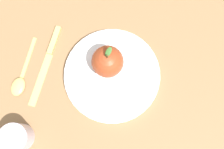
{
  "coord_description": "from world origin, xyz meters",
  "views": [
    {
      "loc": [
        -0.13,
        -0.06,
        0.7
      ],
      "look_at": [
        0.01,
        -0.02,
        0.02
      ],
      "focal_mm": 44.73,
      "sensor_mm": 36.0,
      "label": 1
    }
  ],
  "objects_px": {
    "dinner_plate": "(112,75)",
    "knife": "(48,58)",
    "cup": "(16,138)",
    "spoon": "(20,81)",
    "apple": "(107,61)"
  },
  "relations": [
    {
      "from": "dinner_plate",
      "to": "spoon",
      "type": "xyz_separation_m",
      "value": [
        -0.08,
        0.22,
        -0.0
      ]
    },
    {
      "from": "apple",
      "to": "knife",
      "type": "height_order",
      "value": "apple"
    },
    {
      "from": "dinner_plate",
      "to": "knife",
      "type": "distance_m",
      "value": 0.17
    },
    {
      "from": "cup",
      "to": "knife",
      "type": "distance_m",
      "value": 0.21
    },
    {
      "from": "knife",
      "to": "spoon",
      "type": "relative_size",
      "value": 1.36
    },
    {
      "from": "dinner_plate",
      "to": "knife",
      "type": "relative_size",
      "value": 1.11
    },
    {
      "from": "dinner_plate",
      "to": "cup",
      "type": "height_order",
      "value": "cup"
    },
    {
      "from": "cup",
      "to": "apple",
      "type": "bearing_deg",
      "value": -33.02
    },
    {
      "from": "dinner_plate",
      "to": "knife",
      "type": "height_order",
      "value": "dinner_plate"
    },
    {
      "from": "cup",
      "to": "spoon",
      "type": "distance_m",
      "value": 0.14
    },
    {
      "from": "cup",
      "to": "knife",
      "type": "bearing_deg",
      "value": 0.93
    },
    {
      "from": "knife",
      "to": "cup",
      "type": "bearing_deg",
      "value": -179.07
    },
    {
      "from": "cup",
      "to": "knife",
      "type": "height_order",
      "value": "cup"
    },
    {
      "from": "cup",
      "to": "spoon",
      "type": "relative_size",
      "value": 0.42
    },
    {
      "from": "knife",
      "to": "spoon",
      "type": "bearing_deg",
      "value": 148.39
    }
  ]
}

